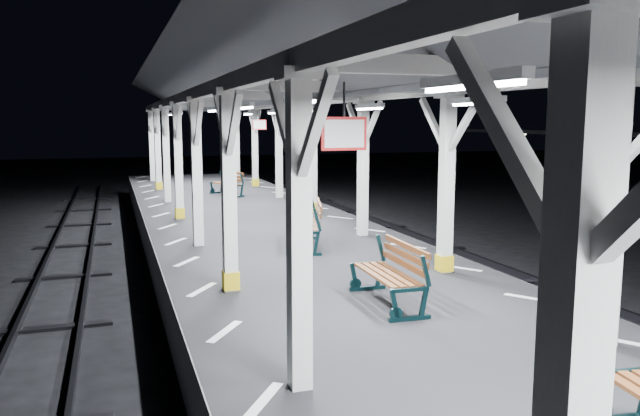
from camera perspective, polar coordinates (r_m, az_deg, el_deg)
ground at (r=9.64m, az=6.48°, el=-15.28°), size 120.00×120.00×0.00m
platform at (r=9.46m, az=6.53°, el=-12.49°), size 6.00×50.00×1.00m
hazard_stripes_left at (r=8.59m, az=-8.69°, el=-11.10°), size 1.00×48.00×0.01m
hazard_stripes_right at (r=10.53m, az=18.86°, el=-7.85°), size 1.00×48.00×0.01m
canopy at (r=8.88m, az=7.00°, el=12.82°), size 5.40×49.00×4.65m
bench_mid at (r=9.66m, az=6.71°, el=-5.82°), size 0.71×1.76×0.94m
bench_far at (r=13.84m, az=-1.00°, el=-1.38°), size 1.18×2.01×1.03m
bench_extra at (r=23.85m, az=-8.34°, el=2.31°), size 1.08×1.75×0.89m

